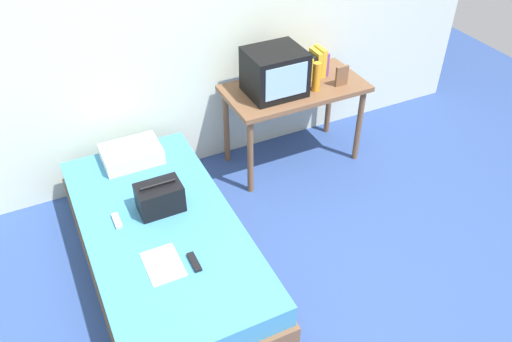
# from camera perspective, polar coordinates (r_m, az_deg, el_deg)

# --- Properties ---
(ground_plane) EXTENTS (8.00, 8.00, 0.00)m
(ground_plane) POSITION_cam_1_polar(r_m,az_deg,el_deg) (3.53, 7.80, -15.46)
(ground_plane) COLOR #2D4784
(wall_back) EXTENTS (5.20, 0.10, 2.60)m
(wall_back) POSITION_cam_1_polar(r_m,az_deg,el_deg) (4.17, -5.91, 16.61)
(wall_back) COLOR silver
(wall_back) RESTS_ON ground
(bed) EXTENTS (1.00, 2.00, 0.43)m
(bed) POSITION_cam_1_polar(r_m,az_deg,el_deg) (3.65, -10.00, -8.24)
(bed) COLOR brown
(bed) RESTS_ON ground
(desk) EXTENTS (1.16, 0.60, 0.74)m
(desk) POSITION_cam_1_polar(r_m,az_deg,el_deg) (4.37, 4.21, 8.14)
(desk) COLOR brown
(desk) RESTS_ON ground
(tv) EXTENTS (0.44, 0.39, 0.36)m
(tv) POSITION_cam_1_polar(r_m,az_deg,el_deg) (4.14, 2.05, 10.74)
(tv) COLOR black
(tv) RESTS_ON desk
(water_bottle) EXTENTS (0.06, 0.06, 0.24)m
(water_bottle) POSITION_cam_1_polar(r_m,az_deg,el_deg) (4.23, 6.61, 10.20)
(water_bottle) COLOR orange
(water_bottle) RESTS_ON desk
(book_row) EXTENTS (0.18, 0.16, 0.24)m
(book_row) POSITION_cam_1_polar(r_m,az_deg,el_deg) (4.46, 6.56, 11.62)
(book_row) COLOR gold
(book_row) RESTS_ON desk
(picture_frame) EXTENTS (0.11, 0.02, 0.17)m
(picture_frame) POSITION_cam_1_polar(r_m,az_deg,el_deg) (4.34, 9.35, 10.22)
(picture_frame) COLOR brown
(picture_frame) RESTS_ON desk
(pillow) EXTENTS (0.43, 0.31, 0.12)m
(pillow) POSITION_cam_1_polar(r_m,az_deg,el_deg) (4.05, -13.43, 1.82)
(pillow) COLOR silver
(pillow) RESTS_ON bed
(handbag) EXTENTS (0.30, 0.20, 0.22)m
(handbag) POSITION_cam_1_polar(r_m,az_deg,el_deg) (3.55, -10.47, -2.87)
(handbag) COLOR black
(handbag) RESTS_ON bed
(magazine) EXTENTS (0.21, 0.29, 0.01)m
(magazine) POSITION_cam_1_polar(r_m,az_deg,el_deg) (3.25, -10.11, -10.01)
(magazine) COLOR white
(magazine) RESTS_ON bed
(remote_dark) EXTENTS (0.04, 0.16, 0.02)m
(remote_dark) POSITION_cam_1_polar(r_m,az_deg,el_deg) (3.23, -6.76, -9.84)
(remote_dark) COLOR black
(remote_dark) RESTS_ON bed
(remote_silver) EXTENTS (0.04, 0.14, 0.02)m
(remote_silver) POSITION_cam_1_polar(r_m,az_deg,el_deg) (3.57, -14.96, -5.28)
(remote_silver) COLOR #B7B7BC
(remote_silver) RESTS_ON bed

